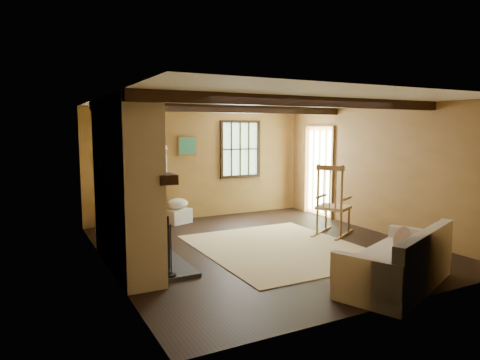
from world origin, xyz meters
TOP-DOWN VIEW (x-y plane):
  - ground at (0.00, 0.00)m, footprint 5.50×5.50m
  - room_envelope at (0.22, 0.26)m, footprint 5.02×5.52m
  - fireplace at (-2.23, -0.00)m, footprint 1.02×2.30m
  - rug at (0.20, -0.20)m, footprint 2.50×3.00m
  - rocking_chair at (1.57, 0.11)m, footprint 1.08×0.91m
  - sofa at (0.58, -2.37)m, footprint 2.04×1.47m
  - firewood_pile at (-1.82, 2.60)m, footprint 0.66×0.12m
  - laundry_basket at (-0.66, 2.39)m, footprint 0.60×0.54m
  - basket_pillow at (-0.66, 2.39)m, footprint 0.49×0.41m
  - armchair at (-1.65, 1.94)m, footprint 1.07×1.06m

SIDE VIEW (x-z plane):
  - ground at x=0.00m, z-range 0.00..0.00m
  - rug at x=0.20m, z-range 0.00..0.01m
  - firewood_pile at x=-1.82m, z-range 0.00..0.24m
  - laundry_basket at x=-0.66m, z-range 0.00..0.30m
  - sofa at x=0.58m, z-range -0.11..0.65m
  - armchair at x=-1.65m, z-range 0.00..0.74m
  - basket_pillow at x=-0.66m, z-range 0.30..0.52m
  - rocking_chair at x=1.57m, z-range -0.10..1.22m
  - fireplace at x=-2.23m, z-range -0.10..2.30m
  - room_envelope at x=0.22m, z-range 0.41..2.85m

